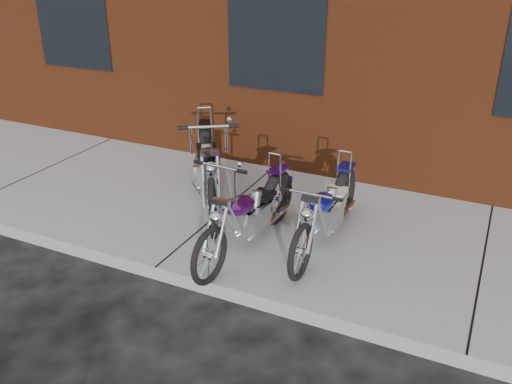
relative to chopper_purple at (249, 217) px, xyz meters
The scene contains 5 objects.
ground 1.16m from the chopper_purple, 131.16° to the right, with size 120.00×120.00×0.00m, color black.
sidewalk 1.09m from the chopper_purple, 133.61° to the left, with size 22.00×3.00×0.15m, color #959595.
chopper_purple is the anchor object (origin of this frame).
chopper_blue 0.83m from the chopper_purple, 31.65° to the left, with size 0.49×2.01×0.88m.
chopper_third 1.25m from the chopper_purple, 139.97° to the left, with size 1.39×2.07×1.22m.
Camera 1 is at (2.93, -3.78, 3.14)m, focal length 38.00 mm.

